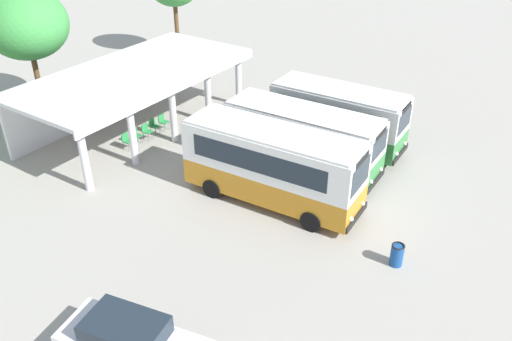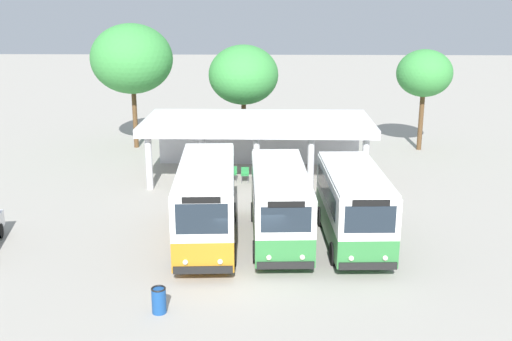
% 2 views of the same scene
% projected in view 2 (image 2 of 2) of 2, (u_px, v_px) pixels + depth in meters
% --- Properties ---
extents(ground_plane, '(180.00, 180.00, 0.00)m').
position_uv_depth(ground_plane, '(250.00, 270.00, 23.34)').
color(ground_plane, '#A39E93').
extents(city_bus_nearest_orange, '(2.76, 7.99, 3.43)m').
position_uv_depth(city_bus_nearest_orange, '(207.00, 200.00, 25.54)').
color(city_bus_nearest_orange, black).
rests_on(city_bus_nearest_orange, ground).
extents(city_bus_second_in_row, '(2.64, 7.62, 3.13)m').
position_uv_depth(city_bus_second_in_row, '(280.00, 202.00, 25.80)').
color(city_bus_second_in_row, black).
rests_on(city_bus_second_in_row, ground).
extents(city_bus_middle_cream, '(2.63, 6.95, 3.20)m').
position_uv_depth(city_bus_middle_cream, '(353.00, 204.00, 25.40)').
color(city_bus_middle_cream, black).
rests_on(city_bus_middle_cream, ground).
extents(terminal_canopy, '(12.91, 6.25, 3.40)m').
position_uv_depth(terminal_canopy, '(258.00, 130.00, 35.40)').
color(terminal_canopy, silver).
rests_on(terminal_canopy, ground).
extents(waiting_chair_end_by_column, '(0.44, 0.44, 0.86)m').
position_uv_depth(waiting_chair_end_by_column, '(221.00, 173.00, 34.39)').
color(waiting_chair_end_by_column, slate).
rests_on(waiting_chair_end_by_column, ground).
extents(waiting_chair_second_from_end, '(0.44, 0.44, 0.86)m').
position_uv_depth(waiting_chair_second_from_end, '(233.00, 172.00, 34.44)').
color(waiting_chair_second_from_end, slate).
rests_on(waiting_chair_second_from_end, ground).
extents(waiting_chair_middle_seat, '(0.44, 0.44, 0.86)m').
position_uv_depth(waiting_chair_middle_seat, '(245.00, 173.00, 34.29)').
color(waiting_chair_middle_seat, slate).
rests_on(waiting_chair_middle_seat, ground).
extents(waiting_chair_fourth_seat, '(0.44, 0.44, 0.86)m').
position_uv_depth(waiting_chair_fourth_seat, '(257.00, 173.00, 34.40)').
color(waiting_chair_fourth_seat, slate).
rests_on(waiting_chair_fourth_seat, ground).
extents(waiting_chair_fifth_seat, '(0.44, 0.44, 0.86)m').
position_uv_depth(waiting_chair_fifth_seat, '(269.00, 173.00, 34.33)').
color(waiting_chair_fifth_seat, slate).
rests_on(waiting_chair_fifth_seat, ground).
extents(roadside_tree_behind_canopy, '(4.70, 4.70, 7.03)m').
position_uv_depth(roadside_tree_behind_canopy, '(243.00, 75.00, 40.95)').
color(roadside_tree_behind_canopy, brown).
rests_on(roadside_tree_behind_canopy, ground).
extents(roadside_tree_east_of_canopy, '(3.68, 3.68, 6.78)m').
position_uv_depth(roadside_tree_east_of_canopy, '(424.00, 74.00, 40.37)').
color(roadside_tree_east_of_canopy, brown).
rests_on(roadside_tree_east_of_canopy, ground).
extents(roadside_tree_west_of_canopy, '(5.48, 5.48, 8.42)m').
position_uv_depth(roadside_tree_west_of_canopy, '(132.00, 59.00, 40.75)').
color(roadside_tree_west_of_canopy, brown).
rests_on(roadside_tree_west_of_canopy, ground).
extents(litter_bin_apron, '(0.49, 0.49, 0.90)m').
position_uv_depth(litter_bin_apron, '(159.00, 300.00, 20.10)').
color(litter_bin_apron, '#19478C').
rests_on(litter_bin_apron, ground).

